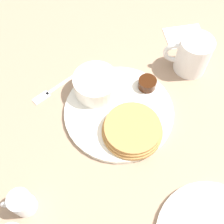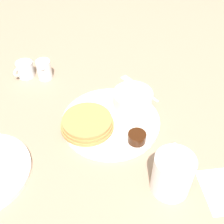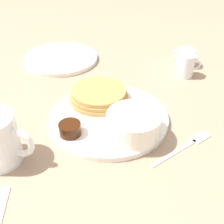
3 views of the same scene
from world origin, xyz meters
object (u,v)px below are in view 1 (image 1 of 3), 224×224
object	(u,v)px
bowl	(96,84)
fork	(53,89)
creamer_pitcher_near	(22,203)
plate	(119,111)
coffee_mug	(192,55)

from	to	relation	value
bowl	fork	size ratio (longest dim) A/B	0.78
creamer_pitcher_near	fork	bearing A→B (deg)	76.97
plate	coffee_mug	bearing A→B (deg)	28.92
coffee_mug	creamer_pitcher_near	bearing A→B (deg)	-144.30
plate	fork	distance (m)	0.17
coffee_mug	bowl	bearing A→B (deg)	-169.19
coffee_mug	fork	world-z (taller)	coffee_mug
creamer_pitcher_near	fork	xyz separation A→B (m)	(0.06, 0.27, -0.03)
plate	coffee_mug	distance (m)	0.23
bowl	coffee_mug	world-z (taller)	coffee_mug
coffee_mug	creamer_pitcher_near	distance (m)	0.50
fork	creamer_pitcher_near	bearing A→B (deg)	-103.03
plate	coffee_mug	xyz separation A→B (m)	(0.20, 0.11, 0.04)
plate	fork	xyz separation A→B (m)	(-0.15, 0.09, -0.00)
plate	bowl	size ratio (longest dim) A/B	2.43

